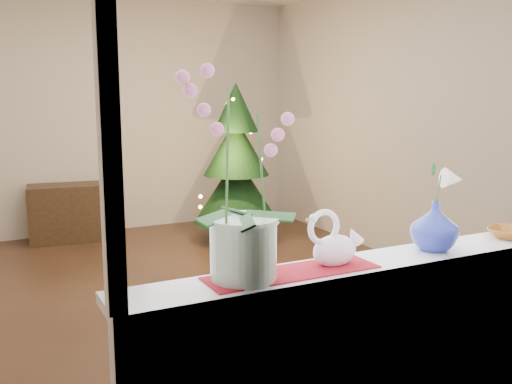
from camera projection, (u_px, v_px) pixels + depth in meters
ground at (183, 295)px, 4.60m from camera, size 5.00×5.00×0.00m
wall_back at (107, 116)px, 6.57m from camera, size 4.50×0.10×2.70m
wall_front at (397, 160)px, 2.17m from camera, size 4.50×0.10×2.70m
wall_right at (406, 121)px, 5.37m from camera, size 0.10×5.00×2.70m
window_apron at (381, 377)px, 2.36m from camera, size 2.20×0.08×0.88m
windowsill at (371, 265)px, 2.36m from camera, size 2.20×0.26×0.04m
window_frame at (396, 67)px, 2.14m from camera, size 2.22×0.06×1.60m
runner at (293, 272)px, 2.19m from camera, size 0.70×0.20×0.01m
orchid_pot at (243, 176)px, 2.05m from camera, size 0.30×0.30×0.78m
swan at (335, 239)px, 2.27m from camera, size 0.29×0.22×0.22m
blue_vase at (435, 222)px, 2.50m from camera, size 0.28×0.28×0.25m
lily at (438, 173)px, 2.46m from camera, size 0.14×0.08×0.19m
paperweight at (442, 243)px, 2.50m from camera, size 0.09×0.09×0.07m
amber_dish at (510, 234)px, 2.72m from camera, size 0.23×0.23×0.04m
xmas_tree at (236, 163)px, 6.20m from camera, size 0.96×0.96×1.72m
side_table at (69, 213)px, 6.24m from camera, size 0.88×0.52×0.63m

